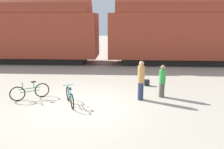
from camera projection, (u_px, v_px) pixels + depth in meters
The scene contains 9 objects.
ground_plane at pixel (83, 106), 9.42m from camera, with size 80.00×80.00×0.00m, color #B2A893.
freight_train at pixel (103, 28), 17.80m from camera, with size 56.19×2.97×5.49m.
rail_near at pixel (103, 65), 17.82m from camera, with size 68.19×0.07×0.01m, color #4C4238.
rail_far at pixel (104, 61), 19.21m from camera, with size 68.19×0.07×0.01m, color #4C4238.
bicycle_green at pixel (30, 92), 10.13m from camera, with size 1.52×1.00×0.85m.
bicycle_teal at pixel (70, 97), 9.46m from camera, with size 0.73×1.58×0.83m.
person_in_green at pixel (162, 81), 10.30m from camera, with size 0.31×0.31×1.56m.
person_in_tan at pixel (141, 80), 9.90m from camera, with size 0.31×0.31×1.82m.
backpack at pixel (147, 83), 12.23m from camera, with size 0.28×0.20×0.34m.
Camera 1 is at (1.71, -8.71, 3.64)m, focal length 35.00 mm.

